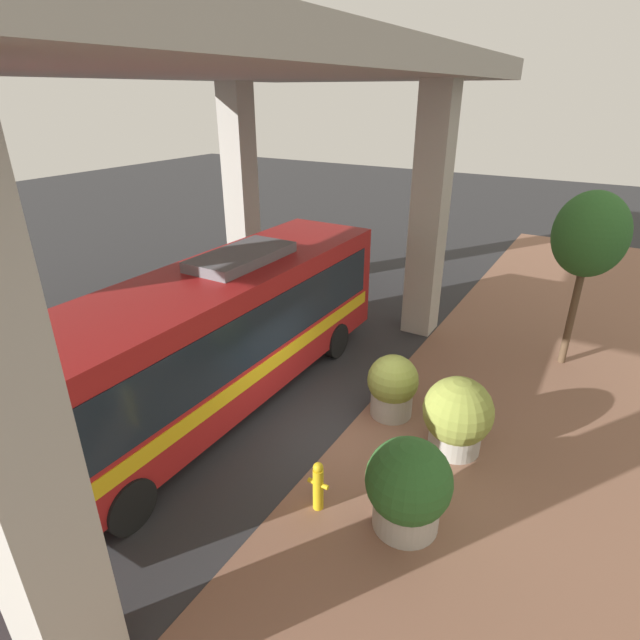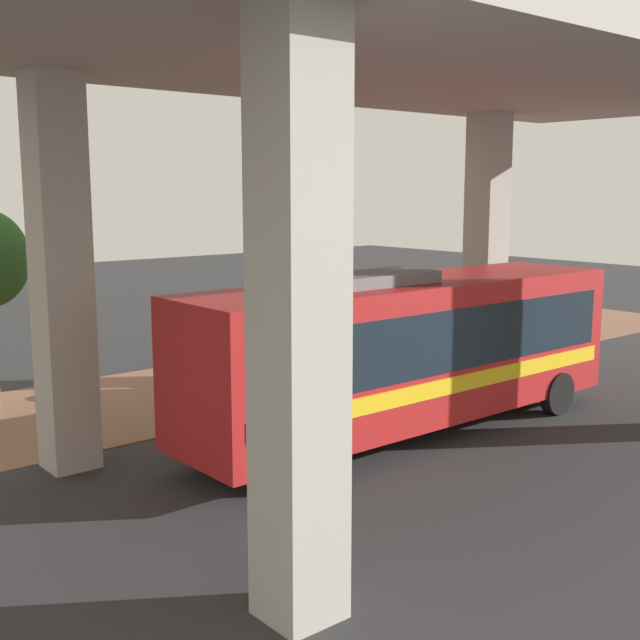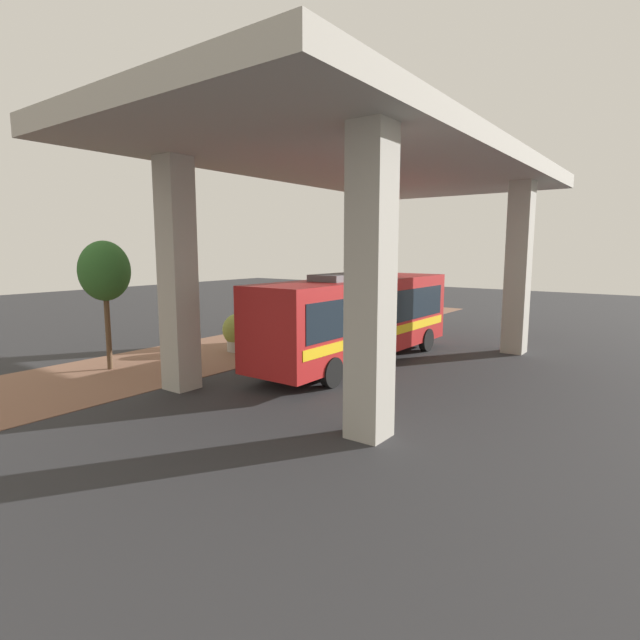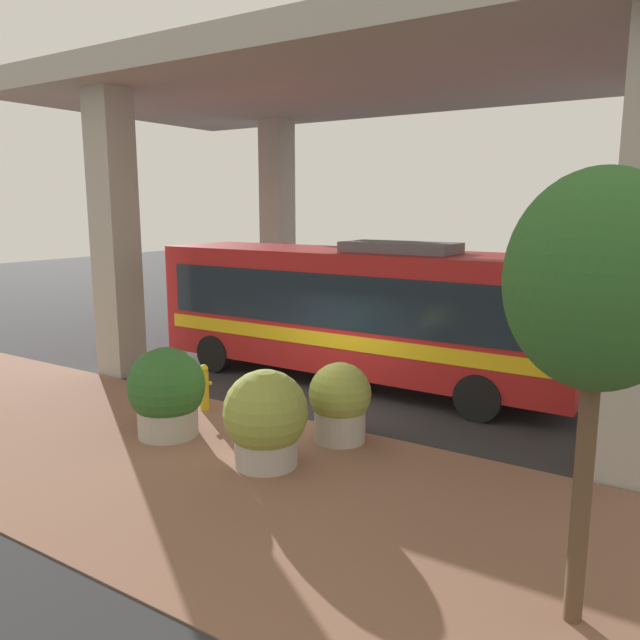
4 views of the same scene
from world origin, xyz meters
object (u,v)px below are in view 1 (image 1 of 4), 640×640
at_px(bus, 217,332).
at_px(planter_middle, 457,416).
at_px(street_tree_near, 590,236).
at_px(planter_front, 392,386).
at_px(fire_hydrant, 318,486).
at_px(planter_back, 408,487).

distance_m(bus, planter_middle, 5.60).
bearing_deg(street_tree_near, planter_front, 56.79).
relative_size(fire_hydrant, planter_middle, 0.62).
distance_m(fire_hydrant, planter_front, 3.39).
bearing_deg(planter_front, bus, 24.09).
height_order(bus, planter_middle, bus).
bearing_deg(planter_middle, street_tree_near, -105.63).
xyz_separation_m(bus, planter_front, (-3.71, -1.66, -1.16)).
distance_m(fire_hydrant, street_tree_near, 9.24).
relative_size(planter_back, street_tree_near, 0.37).
bearing_deg(bus, fire_hydrant, 155.41).
height_order(bus, planter_back, bus).
bearing_deg(street_tree_near, planter_middle, 74.37).
xyz_separation_m(planter_front, planter_middle, (-1.65, 0.48, 0.07)).
relative_size(bus, planter_back, 6.14).
relative_size(fire_hydrant, street_tree_near, 0.22).
xyz_separation_m(fire_hydrant, planter_back, (-1.50, -0.45, 0.34)).
bearing_deg(fire_hydrant, planter_front, -89.16).
bearing_deg(street_tree_near, bus, 43.24).
xyz_separation_m(fire_hydrant, planter_front, (0.05, -3.38, 0.25)).
relative_size(bus, planter_front, 7.04).
height_order(planter_front, street_tree_near, street_tree_near).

